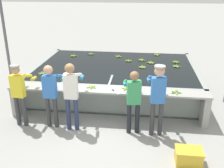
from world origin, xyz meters
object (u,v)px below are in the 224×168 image
at_px(worker_4, 158,93).
at_px(banana_bunch_floating_3, 42,73).
at_px(banana_bunch_floating_1, 176,66).
at_px(worker_1, 51,91).
at_px(worker_3, 134,97).
at_px(banana_bunch_floating_9, 57,76).
at_px(banana_bunch_floating_5, 143,67).
at_px(banana_bunch_ledge_2, 91,87).
at_px(banana_bunch_floating_6, 91,54).
at_px(support_post_left, 6,43).
at_px(banana_bunch_floating_10, 142,60).
at_px(banana_bunch_floating_7, 157,55).
at_px(knife_0, 114,91).
at_px(worker_0, 19,89).
at_px(crate, 189,156).
at_px(banana_bunch_floating_4, 73,56).
at_px(banana_bunch_floating_2, 128,61).
at_px(banana_bunch_floating_0, 151,63).
at_px(banana_bunch_ledge_0, 126,88).
at_px(worker_2, 71,91).
at_px(banana_bunch_ledge_1, 176,92).
at_px(banana_bunch_floating_11, 118,56).
at_px(banana_bunch_floating_8, 176,62).

bearing_deg(worker_4, banana_bunch_floating_3, 154.87).
bearing_deg(banana_bunch_floating_1, worker_1, -140.84).
relative_size(worker_3, banana_bunch_floating_1, 5.73).
bearing_deg(worker_1, banana_bunch_floating_9, 102.26).
distance_m(banana_bunch_floating_5, banana_bunch_ledge_2, 2.30).
height_order(banana_bunch_floating_1, banana_bunch_floating_6, same).
xyz_separation_m(banana_bunch_floating_9, support_post_left, (-1.91, 0.87, 0.73)).
height_order(worker_1, banana_bunch_floating_5, worker_1).
bearing_deg(banana_bunch_floating_10, banana_bunch_floating_7, 54.20).
bearing_deg(worker_3, knife_0, 137.88).
height_order(worker_0, banana_bunch_floating_10, worker_0).
distance_m(worker_3, worker_4, 0.57).
xyz_separation_m(banana_bunch_floating_3, crate, (4.01, -2.61, -0.71)).
bearing_deg(banana_bunch_floating_4, worker_0, -96.85).
relative_size(worker_1, banana_bunch_floating_2, 5.81).
relative_size(banana_bunch_floating_5, banana_bunch_floating_7, 1.02).
bearing_deg(banana_bunch_floating_7, banana_bunch_floating_3, -143.84).
relative_size(banana_bunch_floating_0, banana_bunch_ledge_0, 1.03).
height_order(worker_1, banana_bunch_floating_1, worker_1).
relative_size(banana_bunch_floating_5, banana_bunch_floating_6, 1.02).
height_order(banana_bunch_floating_6, banana_bunch_ledge_2, banana_bunch_ledge_2).
bearing_deg(worker_2, banana_bunch_floating_5, 56.97).
relative_size(banana_bunch_floating_3, banana_bunch_ledge_1, 1.03).
bearing_deg(banana_bunch_floating_11, banana_bunch_floating_9, -124.03).
height_order(banana_bunch_floating_11, banana_bunch_ledge_0, banana_bunch_ledge_0).
xyz_separation_m(worker_2, banana_bunch_floating_5, (1.66, 2.56, -0.17)).
bearing_deg(banana_bunch_floating_5, banana_bunch_floating_8, 32.63).
bearing_deg(banana_bunch_ledge_0, banana_bunch_floating_9, 161.60).
relative_size(banana_bunch_floating_5, support_post_left, 0.09).
relative_size(banana_bunch_floating_6, banana_bunch_floating_11, 0.99).
bearing_deg(banana_bunch_floating_7, banana_bunch_floating_11, -163.88).
bearing_deg(banana_bunch_floating_3, banana_bunch_floating_4, 78.58).
bearing_deg(banana_bunch_floating_2, knife_0, -93.99).
xyz_separation_m(banana_bunch_ledge_2, knife_0, (0.62, -0.17, -0.01)).
distance_m(worker_0, banana_bunch_ledge_1, 3.91).
relative_size(worker_4, banana_bunch_floating_6, 6.37).
height_order(worker_1, banana_bunch_floating_7, worker_1).
distance_m(banana_bunch_floating_4, banana_bunch_floating_5, 2.80).
height_order(banana_bunch_floating_0, banana_bunch_floating_1, same).
bearing_deg(banana_bunch_ledge_1, banana_bunch_floating_1, 83.77).
bearing_deg(banana_bunch_floating_2, banana_bunch_floating_0, -10.13).
xyz_separation_m(banana_bunch_floating_0, banana_bunch_ledge_1, (0.59, -2.50, 0.00)).
xyz_separation_m(worker_3, banana_bunch_floating_1, (1.27, 2.74, -0.07)).
relative_size(banana_bunch_ledge_1, knife_0, 0.88).
bearing_deg(crate, banana_bunch_floating_0, 100.18).
bearing_deg(banana_bunch_floating_8, banana_bunch_floating_6, 167.88).
height_order(banana_bunch_floating_1, banana_bunch_floating_8, same).
relative_size(worker_3, knife_0, 5.12).
bearing_deg(support_post_left, banana_bunch_floating_9, -24.54).
bearing_deg(knife_0, banana_bunch_floating_8, 56.74).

